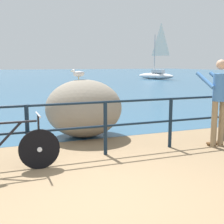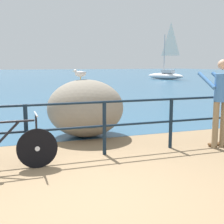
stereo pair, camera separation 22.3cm
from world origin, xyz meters
The scene contains 8 objects.
ground_plane centered at (0.00, 20.00, -0.05)m, with size 120.00×120.00×0.10m, color #846B4C.
sea_surface centered at (0.00, 47.93, 0.00)m, with size 120.00×90.00×0.01m, color #2D5675.
promenade_railing centered at (0.00, 1.74, 0.64)m, with size 9.89×0.07×1.02m.
bicycle centered at (-1.07, 1.39, 0.39)m, with size 1.70×0.48×0.92m.
person_at_railing centered at (3.05, 1.46, 0.99)m, with size 0.47×0.65×1.78m.
breakwater_boulder_main centered at (0.72, 3.26, 0.67)m, with size 1.79×1.61×1.34m.
seagull centered at (0.61, 3.33, 1.48)m, with size 0.34×0.21×0.23m.
sailboat centered at (15.45, 26.04, 0.71)m, with size 3.35×4.45×6.16m.
Camera 2 is at (-0.89, -3.40, 1.69)m, focal length 47.27 mm.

